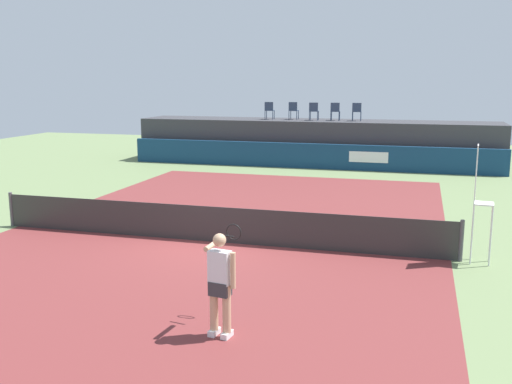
% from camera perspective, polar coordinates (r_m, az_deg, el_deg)
% --- Properties ---
extents(ground_plane, '(48.00, 48.00, 0.00)m').
position_cam_1_polar(ground_plane, '(18.29, -1.06, -2.40)').
color(ground_plane, '#6B7F51').
extents(court_inner, '(12.00, 22.00, 0.00)m').
position_cam_1_polar(court_inner, '(15.53, -4.27, -4.84)').
color(court_inner, maroon).
rests_on(court_inner, ground).
extents(sponsor_wall, '(18.00, 0.22, 1.20)m').
position_cam_1_polar(sponsor_wall, '(28.24, 5.14, 3.52)').
color(sponsor_wall, navy).
rests_on(sponsor_wall, ground).
extents(spectator_platform, '(18.00, 2.80, 2.20)m').
position_cam_1_polar(spectator_platform, '(29.95, 5.78, 4.89)').
color(spectator_platform, '#38383D').
rests_on(spectator_platform, ground).
extents(spectator_chair_far_left, '(0.46, 0.46, 0.89)m').
position_cam_1_polar(spectator_chair_far_left, '(30.19, 1.31, 8.02)').
color(spectator_chair_far_left, '#2D3D56').
rests_on(spectator_chair_far_left, spectator_platform).
extents(spectator_chair_left, '(0.45, 0.45, 0.89)m').
position_cam_1_polar(spectator_chair_left, '(30.10, 3.67, 8.00)').
color(spectator_chair_left, '#2D3D56').
rests_on(spectator_chair_left, spectator_platform).
extents(spectator_chair_center, '(0.46, 0.46, 0.89)m').
position_cam_1_polar(spectator_chair_center, '(29.60, 5.66, 7.92)').
color(spectator_chair_center, '#2D3D56').
rests_on(spectator_chair_center, spectator_platform).
extents(spectator_chair_right, '(0.46, 0.46, 0.89)m').
position_cam_1_polar(spectator_chair_right, '(29.51, 7.73, 7.86)').
color(spectator_chair_right, '#2D3D56').
rests_on(spectator_chair_right, spectator_platform).
extents(spectator_chair_far_right, '(0.47, 0.47, 0.89)m').
position_cam_1_polar(spectator_chair_far_right, '(29.46, 9.80, 7.80)').
color(spectator_chair_far_right, '#2D3D56').
rests_on(spectator_chair_far_right, spectator_platform).
extents(umpire_chair, '(0.48, 0.48, 2.76)m').
position_cam_1_polar(umpire_chair, '(14.35, 20.92, -0.35)').
color(umpire_chair, white).
rests_on(umpire_chair, ground).
extents(tennis_net, '(12.40, 0.02, 0.95)m').
position_cam_1_polar(tennis_net, '(15.41, -4.30, -3.15)').
color(tennis_net, '#2D2D2D').
rests_on(tennis_net, ground).
extents(net_post_near, '(0.10, 0.10, 1.00)m').
position_cam_1_polar(net_post_near, '(18.43, -22.73, -1.57)').
color(net_post_near, '#4C4C51').
rests_on(net_post_near, ground).
extents(net_post_far, '(0.10, 0.10, 1.00)m').
position_cam_1_polar(net_post_far, '(14.55, 19.38, -4.50)').
color(net_post_far, '#4C4C51').
rests_on(net_post_far, ground).
extents(tennis_player, '(0.57, 1.20, 1.77)m').
position_cam_1_polar(tennis_player, '(9.73, -3.47, -8.62)').
color(tennis_player, white).
rests_on(tennis_player, court_inner).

